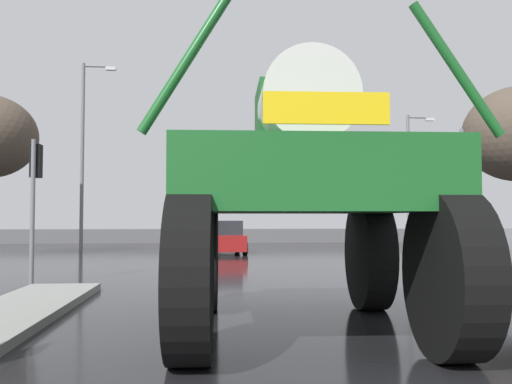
{
  "coord_description": "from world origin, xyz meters",
  "views": [
    {
      "loc": [
        -1.8,
        -1.83,
        1.68
      ],
      "look_at": [
        -0.78,
        9.94,
        2.21
      ],
      "focal_mm": 39.11,
      "sensor_mm": 36.0,
      "label": 1
    }
  ],
  "objects_px": {
    "oversize_sprayer": "(301,196)",
    "streetlight_far_left": "(84,148)",
    "traffic_signal_near_left": "(35,179)",
    "sedan_ahead": "(223,238)",
    "streetlight_far_right": "(410,173)",
    "traffic_signal_near_right": "(460,170)"
  },
  "relations": [
    {
      "from": "sedan_ahead",
      "to": "traffic_signal_near_right",
      "type": "bearing_deg",
      "value": -157.03
    },
    {
      "from": "sedan_ahead",
      "to": "traffic_signal_near_right",
      "type": "xyz_separation_m",
      "value": [
        6.0,
        -11.65,
        2.22
      ]
    },
    {
      "from": "sedan_ahead",
      "to": "traffic_signal_near_left",
      "type": "height_order",
      "value": "traffic_signal_near_left"
    },
    {
      "from": "sedan_ahead",
      "to": "streetlight_far_left",
      "type": "xyz_separation_m",
      "value": [
        -6.85,
        2.28,
        4.42
      ]
    },
    {
      "from": "sedan_ahead",
      "to": "streetlight_far_left",
      "type": "distance_m",
      "value": 8.47
    },
    {
      "from": "streetlight_far_left",
      "to": "sedan_ahead",
      "type": "bearing_deg",
      "value": -18.42
    },
    {
      "from": "oversize_sprayer",
      "to": "streetlight_far_left",
      "type": "height_order",
      "value": "streetlight_far_left"
    },
    {
      "from": "sedan_ahead",
      "to": "streetlight_far_right",
      "type": "height_order",
      "value": "streetlight_far_right"
    },
    {
      "from": "traffic_signal_near_right",
      "to": "streetlight_far_right",
      "type": "distance_m",
      "value": 17.66
    },
    {
      "from": "traffic_signal_near_left",
      "to": "traffic_signal_near_right",
      "type": "bearing_deg",
      "value": -0.03
    },
    {
      "from": "streetlight_far_left",
      "to": "streetlight_far_right",
      "type": "xyz_separation_m",
      "value": [
        17.81,
        2.96,
        -0.91
      ]
    },
    {
      "from": "sedan_ahead",
      "to": "streetlight_far_right",
      "type": "distance_m",
      "value": 12.65
    },
    {
      "from": "sedan_ahead",
      "to": "traffic_signal_near_left",
      "type": "bearing_deg",
      "value": 152.42
    },
    {
      "from": "sedan_ahead",
      "to": "oversize_sprayer",
      "type": "bearing_deg",
      "value": 177.89
    },
    {
      "from": "sedan_ahead",
      "to": "streetlight_far_right",
      "type": "relative_size",
      "value": 0.55
    },
    {
      "from": "traffic_signal_near_left",
      "to": "streetlight_far_left",
      "type": "xyz_separation_m",
      "value": [
        -1.83,
        13.93,
        2.5
      ]
    },
    {
      "from": "traffic_signal_near_right",
      "to": "streetlight_far_left",
      "type": "height_order",
      "value": "streetlight_far_left"
    },
    {
      "from": "oversize_sprayer",
      "to": "streetlight_far_right",
      "type": "bearing_deg",
      "value": -22.18
    },
    {
      "from": "oversize_sprayer",
      "to": "traffic_signal_near_left",
      "type": "height_order",
      "value": "oversize_sprayer"
    },
    {
      "from": "oversize_sprayer",
      "to": "traffic_signal_near_left",
      "type": "relative_size",
      "value": 1.6
    },
    {
      "from": "oversize_sprayer",
      "to": "sedan_ahead",
      "type": "relative_size",
      "value": 1.37
    },
    {
      "from": "sedan_ahead",
      "to": "traffic_signal_near_left",
      "type": "xyz_separation_m",
      "value": [
        -5.02,
        -11.65,
        1.92
      ]
    }
  ]
}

